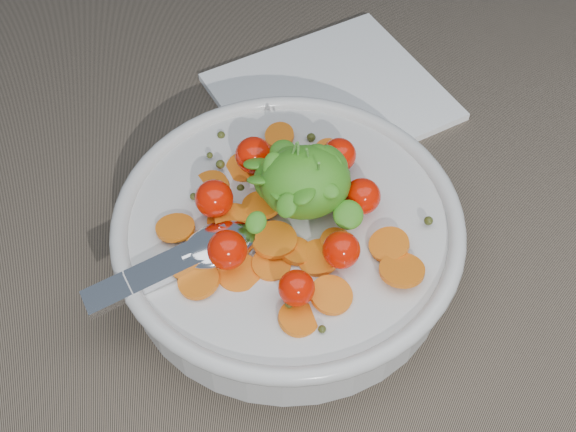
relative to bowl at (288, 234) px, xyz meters
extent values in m
plane|color=#756654|center=(0.01, -0.02, -0.03)|extent=(6.00, 6.00, 0.00)
cylinder|color=silver|center=(0.00, 0.00, -0.01)|extent=(0.23, 0.23, 0.04)
torus|color=silver|center=(0.00, 0.00, 0.02)|extent=(0.25, 0.25, 0.01)
cylinder|color=silver|center=(0.00, 0.00, -0.03)|extent=(0.12, 0.12, 0.01)
cylinder|color=brown|center=(0.00, 0.00, -0.01)|extent=(0.21, 0.21, 0.03)
cylinder|color=orange|center=(-0.05, 0.04, 0.01)|extent=(0.04, 0.04, 0.02)
cylinder|color=orange|center=(-0.07, -0.04, 0.02)|extent=(0.04, 0.04, 0.01)
cylinder|color=orange|center=(0.01, -0.04, 0.02)|extent=(0.04, 0.04, 0.01)
cylinder|color=orange|center=(0.02, -0.07, 0.02)|extent=(0.03, 0.03, 0.01)
cylinder|color=orange|center=(-0.01, -0.08, 0.02)|extent=(0.04, 0.04, 0.01)
cylinder|color=orange|center=(0.04, 0.05, 0.02)|extent=(0.03, 0.03, 0.01)
cylinder|color=orange|center=(-0.04, 0.00, 0.02)|extent=(0.03, 0.03, 0.01)
cylinder|color=orange|center=(0.03, -0.03, 0.02)|extent=(0.03, 0.03, 0.01)
cylinder|color=orange|center=(0.00, -0.03, 0.02)|extent=(0.03, 0.03, 0.01)
cylinder|color=orange|center=(-0.02, 0.01, 0.02)|extent=(0.03, 0.03, 0.01)
cylinder|color=orange|center=(0.01, 0.08, 0.02)|extent=(0.03, 0.03, 0.01)
cylinder|color=orange|center=(0.02, 0.03, 0.01)|extent=(0.03, 0.03, 0.01)
cylinder|color=orange|center=(-0.02, -0.03, 0.02)|extent=(0.04, 0.04, 0.01)
cylinder|color=orange|center=(-0.01, -0.02, 0.02)|extent=(0.04, 0.04, 0.01)
cylinder|color=orange|center=(0.06, -0.03, 0.02)|extent=(0.03, 0.03, 0.01)
cylinder|color=orange|center=(0.03, 0.03, 0.02)|extent=(0.03, 0.03, 0.00)
cylinder|color=orange|center=(-0.08, 0.00, 0.02)|extent=(0.04, 0.04, 0.01)
cylinder|color=orange|center=(-0.04, 0.00, 0.02)|extent=(0.04, 0.04, 0.01)
cylinder|color=orange|center=(0.07, -0.06, 0.02)|extent=(0.03, 0.03, 0.01)
cylinder|color=orange|center=(-0.02, 0.05, 0.02)|extent=(0.04, 0.04, 0.01)
cylinder|color=orange|center=(0.04, -0.03, 0.01)|extent=(0.03, 0.03, 0.01)
cylinder|color=orange|center=(-0.04, -0.04, 0.02)|extent=(0.04, 0.04, 0.01)
sphere|color=#3A4115|center=(-0.03, 0.03, 0.02)|extent=(0.01, 0.01, 0.01)
sphere|color=#3A4115|center=(0.03, 0.07, 0.02)|extent=(0.01, 0.01, 0.01)
sphere|color=#3A4115|center=(-0.04, 0.09, 0.02)|extent=(0.01, 0.01, 0.01)
sphere|color=#3A4115|center=(-0.02, -0.02, 0.02)|extent=(0.01, 0.01, 0.01)
sphere|color=#3A4115|center=(0.02, 0.02, 0.01)|extent=(0.01, 0.01, 0.01)
sphere|color=#3A4115|center=(-0.02, -0.03, 0.01)|extent=(0.01, 0.01, 0.01)
sphere|color=#3A4115|center=(-0.01, -0.07, 0.02)|extent=(0.01, 0.01, 0.01)
sphere|color=#3A4115|center=(0.03, 0.04, 0.02)|extent=(0.01, 0.01, 0.01)
sphere|color=#3A4115|center=(-0.05, 0.07, 0.02)|extent=(0.00, 0.00, 0.00)
sphere|color=#3A4115|center=(-0.04, 0.05, 0.02)|extent=(0.01, 0.01, 0.01)
sphere|color=#3A4115|center=(0.09, -0.02, 0.02)|extent=(0.01, 0.01, 0.01)
sphere|color=#3A4115|center=(0.01, 0.06, 0.02)|extent=(0.01, 0.01, 0.01)
sphere|color=#3A4115|center=(0.05, 0.00, 0.02)|extent=(0.01, 0.01, 0.01)
sphere|color=#3A4115|center=(0.01, -0.09, 0.02)|extent=(0.01, 0.01, 0.01)
sphere|color=#3A4115|center=(-0.06, 0.03, 0.02)|extent=(0.01, 0.01, 0.01)
sphere|color=#3A4115|center=(0.04, 0.06, 0.02)|extent=(0.01, 0.01, 0.01)
sphere|color=red|center=(0.05, 0.00, 0.03)|extent=(0.03, 0.03, 0.03)
sphere|color=red|center=(0.04, 0.04, 0.03)|extent=(0.02, 0.02, 0.02)
sphere|color=red|center=(-0.02, 0.05, 0.03)|extent=(0.03, 0.03, 0.03)
sphere|color=red|center=(-0.05, 0.01, 0.03)|extent=(0.03, 0.03, 0.03)
sphere|color=red|center=(-0.04, -0.03, 0.03)|extent=(0.03, 0.03, 0.03)
sphere|color=red|center=(-0.01, -0.06, 0.03)|extent=(0.02, 0.02, 0.02)
sphere|color=red|center=(0.03, -0.04, 0.03)|extent=(0.02, 0.02, 0.02)
ellipsoid|color=#408F20|center=(0.01, 0.01, 0.04)|extent=(0.06, 0.05, 0.05)
ellipsoid|color=#408F20|center=(0.00, 0.02, 0.04)|extent=(0.04, 0.04, 0.03)
ellipsoid|color=#408F20|center=(0.01, 0.01, 0.06)|extent=(0.03, 0.03, 0.02)
ellipsoid|color=#408F20|center=(0.01, 0.00, 0.05)|extent=(0.03, 0.03, 0.02)
ellipsoid|color=#408F20|center=(0.02, -0.01, 0.06)|extent=(0.02, 0.02, 0.01)
ellipsoid|color=#408F20|center=(0.03, 0.02, 0.06)|extent=(0.03, 0.03, 0.03)
ellipsoid|color=#408F20|center=(0.01, -0.01, 0.06)|extent=(0.02, 0.03, 0.02)
ellipsoid|color=#408F20|center=(0.03, 0.00, 0.06)|extent=(0.02, 0.02, 0.01)
ellipsoid|color=#408F20|center=(-0.02, 0.01, 0.05)|extent=(0.02, 0.02, 0.02)
ellipsoid|color=#408F20|center=(0.00, 0.03, 0.06)|extent=(0.03, 0.03, 0.02)
ellipsoid|color=#408F20|center=(0.02, 0.01, 0.06)|extent=(0.03, 0.03, 0.02)
ellipsoid|color=#408F20|center=(0.00, -0.02, 0.05)|extent=(0.02, 0.02, 0.02)
ellipsoid|color=#408F20|center=(0.00, -0.01, 0.05)|extent=(0.02, 0.02, 0.01)
ellipsoid|color=#408F20|center=(0.03, 0.00, 0.05)|extent=(0.02, 0.02, 0.01)
ellipsoid|color=#408F20|center=(0.01, 0.01, 0.05)|extent=(0.02, 0.02, 0.01)
ellipsoid|color=#408F20|center=(0.02, 0.02, 0.06)|extent=(0.02, 0.02, 0.01)
ellipsoid|color=#408F20|center=(0.01, 0.01, 0.05)|extent=(0.03, 0.02, 0.02)
ellipsoid|color=#408F20|center=(-0.02, -0.02, 0.05)|extent=(0.02, 0.02, 0.01)
ellipsoid|color=#408F20|center=(0.02, 0.02, 0.06)|extent=(0.02, 0.02, 0.01)
ellipsoid|color=#408F20|center=(0.01, 0.01, 0.06)|extent=(0.02, 0.02, 0.02)
ellipsoid|color=#408F20|center=(0.03, 0.01, 0.06)|extent=(0.03, 0.03, 0.02)
ellipsoid|color=#408F20|center=(-0.01, 0.02, 0.06)|extent=(0.02, 0.02, 0.02)
ellipsoid|color=#408F20|center=(0.04, -0.02, 0.04)|extent=(0.03, 0.03, 0.02)
ellipsoid|color=#408F20|center=(0.01, 0.01, 0.05)|extent=(0.03, 0.02, 0.01)
ellipsoid|color=#408F20|center=(0.00, 0.04, 0.04)|extent=(0.02, 0.02, 0.02)
ellipsoid|color=#408F20|center=(-0.02, 0.03, 0.04)|extent=(0.02, 0.02, 0.01)
cylinder|color=#4C8C33|center=(0.02, 0.01, 0.06)|extent=(0.01, 0.00, 0.04)
cylinder|color=#4C8C33|center=(0.00, 0.02, 0.06)|extent=(0.01, 0.00, 0.04)
cylinder|color=#4C8C33|center=(0.02, 0.00, 0.06)|extent=(0.00, 0.01, 0.04)
cylinder|color=#4C8C33|center=(0.01, 0.01, 0.06)|extent=(0.00, 0.01, 0.04)
cylinder|color=#4C8C33|center=(0.01, 0.02, 0.06)|extent=(0.01, 0.01, 0.04)
ellipsoid|color=silver|center=(-0.05, -0.02, 0.02)|extent=(0.06, 0.05, 0.02)
cube|color=silver|center=(-0.09, -0.03, 0.02)|extent=(0.10, 0.05, 0.02)
cylinder|color=silver|center=(-0.07, -0.02, 0.02)|extent=(0.02, 0.01, 0.01)
cube|color=white|center=(0.07, 0.16, -0.03)|extent=(0.23, 0.21, 0.01)
camera|label=1|loc=(-0.05, -0.30, 0.41)|focal=45.00mm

